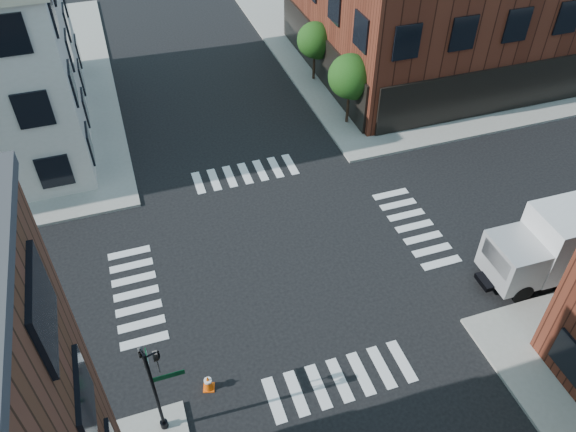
{
  "coord_description": "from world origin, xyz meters",
  "views": [
    {
      "loc": [
        -5.77,
        -17.79,
        19.41
      ],
      "look_at": [
        0.26,
        0.14,
        2.5
      ],
      "focal_mm": 35.0,
      "sensor_mm": 36.0,
      "label": 1
    }
  ],
  "objects": [
    {
      "name": "signal_pole",
      "position": [
        -6.72,
        -6.68,
        2.86
      ],
      "size": [
        1.29,
        1.24,
        4.6
      ],
      "color": "black",
      "rests_on": "ground"
    },
    {
      "name": "sidewalk_ne",
      "position": [
        21.0,
        21.0,
        0.07
      ],
      "size": [
        30.0,
        30.0,
        0.15
      ],
      "primitive_type": "cube",
      "color": "gray",
      "rests_on": "ground"
    },
    {
      "name": "ground",
      "position": [
        0.0,
        0.0,
        0.0
      ],
      "size": [
        120.0,
        120.0,
        0.0
      ],
      "primitive_type": "plane",
      "color": "black",
      "rests_on": "ground"
    },
    {
      "name": "tree_near",
      "position": [
        7.56,
        9.98,
        3.16
      ],
      "size": [
        2.69,
        2.69,
        4.49
      ],
      "color": "black",
      "rests_on": "ground"
    },
    {
      "name": "traffic_cone",
      "position": [
        -4.93,
        -5.7,
        0.38
      ],
      "size": [
        0.53,
        0.53,
        0.79
      ],
      "rotation": [
        0.0,
        0.0,
        -0.28
      ],
      "color": "#E9520A",
      "rests_on": "ground"
    },
    {
      "name": "tree_far",
      "position": [
        7.56,
        15.98,
        2.87
      ],
      "size": [
        2.43,
        2.43,
        4.07
      ],
      "color": "black",
      "rests_on": "ground"
    },
    {
      "name": "box_truck",
      "position": [
        12.2,
        -4.8,
        1.9
      ],
      "size": [
        8.14,
        2.62,
        3.65
      ],
      "rotation": [
        0.0,
        0.0,
        -0.02
      ],
      "color": "silver",
      "rests_on": "ground"
    }
  ]
}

